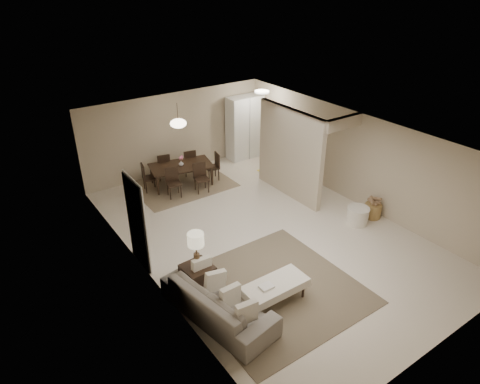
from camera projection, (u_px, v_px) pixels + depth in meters
floor at (265, 232)px, 10.50m from camera, size 9.00×9.00×0.00m
ceiling at (268, 137)px, 9.33m from camera, size 9.00×9.00×0.00m
back_wall at (176, 133)px, 13.18m from camera, size 6.00×0.00×6.00m
left_wall at (146, 227)px, 8.40m from camera, size 0.00×9.00×9.00m
right_wall at (354, 158)px, 11.44m from camera, size 0.00×9.00×9.00m
partition at (290, 153)px, 11.74m from camera, size 0.15×2.50×2.50m
doorway at (137, 223)px, 8.96m from camera, size 0.04×0.90×2.04m
pantry_cabinet at (245, 127)px, 14.21m from camera, size 1.20×0.55×2.10m
flush_light at (262, 92)px, 12.84m from camera, size 0.44×0.44×0.05m
living_rug at (273, 289)px, 8.65m from camera, size 3.20×3.20×0.01m
sofa at (218, 302)px, 7.83m from camera, size 2.47×1.30×0.68m
ottoman_bench at (275, 287)px, 8.16m from camera, size 1.30×0.60×0.46m
side_table at (198, 279)px, 8.48m from camera, size 0.59×0.59×0.61m
table_lamp at (196, 242)px, 8.07m from camera, size 0.32×0.32×0.76m
round_pouf at (358, 216)px, 10.79m from camera, size 0.56×0.56×0.44m
wicker_basket at (373, 211)px, 11.08m from camera, size 0.57×0.57×0.37m
dining_rug at (183, 185)px, 12.79m from camera, size 2.80×2.10×0.01m
dining_table at (182, 175)px, 12.65m from camera, size 1.97×1.36×0.63m
dining_chairs at (182, 172)px, 12.60m from camera, size 2.30×1.86×0.85m
vase at (181, 163)px, 12.47m from camera, size 0.18×0.18×0.15m
yellow_mat at (271, 170)px, 13.74m from camera, size 0.84×0.54×0.01m
pendant_light at (178, 123)px, 11.90m from camera, size 0.46×0.46×0.71m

